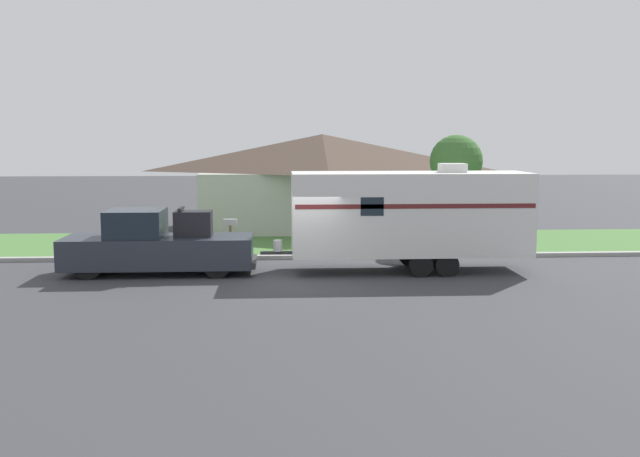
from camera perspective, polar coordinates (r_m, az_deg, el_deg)
ground_plane at (r=21.56m, az=-1.68°, el=-4.11°), size 120.00×120.00×0.00m
curb_strip at (r=25.23m, az=-1.92°, el=-2.28°), size 80.00×0.30×0.14m
lawn_strip at (r=28.85m, az=-2.09°, el=-1.19°), size 80.00×7.00×0.03m
house_across_street at (r=33.73m, az=0.18°, el=3.94°), size 11.97×6.71×4.43m
pickup_truck at (r=22.91m, az=-12.93°, el=-1.35°), size 5.98×1.95×2.10m
travel_trailer at (r=22.84m, az=7.20°, el=1.20°), size 8.50×2.25×3.45m
mailbox at (r=25.84m, az=-7.18°, el=0.06°), size 0.48×0.20×1.35m
tree_in_yard at (r=28.07m, az=10.84°, el=5.24°), size 2.03×2.03×4.38m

